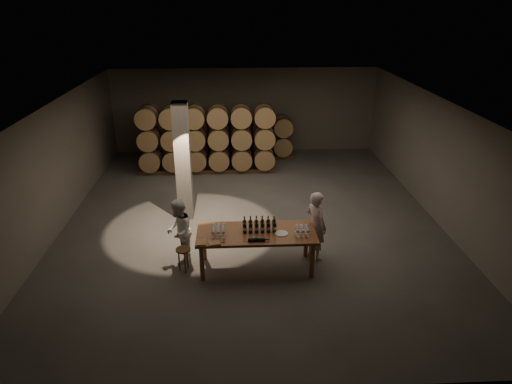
{
  "coord_description": "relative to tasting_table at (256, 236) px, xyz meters",
  "views": [
    {
      "loc": [
        -0.46,
        -11.27,
        5.64
      ],
      "look_at": [
        0.08,
        -0.74,
        1.1
      ],
      "focal_mm": 32.0,
      "sensor_mm": 36.0,
      "label": 1
    }
  ],
  "objects": [
    {
      "name": "glass_cluster_right",
      "position": [
        0.98,
        -0.13,
        0.23
      ],
      "size": [
        0.31,
        0.31,
        0.18
      ],
      "color": "silver",
      "rests_on": "tasting_table"
    },
    {
      "name": "barrel_stack_front",
      "position": [
        -1.35,
        6.3,
        0.4
      ],
      "size": [
        4.7,
        0.95,
        2.31
      ],
      "color": "brown",
      "rests_on": "ground"
    },
    {
      "name": "tasting_table",
      "position": [
        0.0,
        0.0,
        0.0
      ],
      "size": [
        2.6,
        1.1,
        0.9
      ],
      "color": "brown",
      "rests_on": "ground"
    },
    {
      "name": "barrel_stack_back",
      "position": [
        -0.96,
        7.7,
        0.03
      ],
      "size": [
        5.48,
        0.95,
        1.57
      ],
      "color": "brown",
      "rests_on": "ground"
    },
    {
      "name": "stool",
      "position": [
        -1.61,
        -0.02,
        -0.35
      ],
      "size": [
        0.33,
        0.33,
        0.55
      ],
      "rotation": [
        0.0,
        0.0,
        0.32
      ],
      "color": "brown",
      "rests_on": "ground"
    },
    {
      "name": "pen",
      "position": [
        -0.74,
        -0.41,
        0.11
      ],
      "size": [
        0.13,
        0.01,
        0.01
      ],
      "primitive_type": "cylinder",
      "rotation": [
        0.0,
        1.57,
        0.04
      ],
      "color": "black",
      "rests_on": "tasting_table"
    },
    {
      "name": "notebook_near",
      "position": [
        -0.9,
        -0.45,
        0.12
      ],
      "size": [
        0.28,
        0.25,
        0.03
      ],
      "primitive_type": "cube",
      "rotation": [
        0.0,
        0.0,
        0.24
      ],
      "color": "olive",
      "rests_on": "tasting_table"
    },
    {
      "name": "bottle_cluster",
      "position": [
        0.07,
        0.06,
        0.22
      ],
      "size": [
        0.73,
        0.23,
        0.34
      ],
      "color": "black",
      "rests_on": "tasting_table"
    },
    {
      "name": "plate",
      "position": [
        0.54,
        -0.1,
        0.11
      ],
      "size": [
        0.29,
        0.29,
        0.02
      ],
      "primitive_type": "cylinder",
      "color": "silver",
      "rests_on": "tasting_table"
    },
    {
      "name": "room",
      "position": [
        -1.8,
        2.7,
        0.8
      ],
      "size": [
        12.0,
        12.0,
        12.0
      ],
      "color": "#504D4B",
      "rests_on": "ground"
    },
    {
      "name": "lying_bottles",
      "position": [
        -0.01,
        -0.4,
        0.14
      ],
      "size": [
        0.46,
        0.08,
        0.08
      ],
      "color": "black",
      "rests_on": "tasting_table"
    },
    {
      "name": "glass_cluster_left",
      "position": [
        -0.82,
        -0.03,
        0.23
      ],
      "size": [
        0.3,
        0.41,
        0.17
      ],
      "color": "silver",
      "rests_on": "tasting_table"
    },
    {
      "name": "person_man",
      "position": [
        1.38,
        0.38,
        0.03
      ],
      "size": [
        0.65,
        0.72,
        1.66
      ],
      "primitive_type": "imported",
      "rotation": [
        0.0,
        0.0,
        2.11
      ],
      "color": "beige",
      "rests_on": "ground"
    },
    {
      "name": "person_woman",
      "position": [
        -1.73,
        0.4,
        -0.04
      ],
      "size": [
        0.6,
        0.76,
        1.52
      ],
      "primitive_type": "imported",
      "rotation": [
        0.0,
        0.0,
        -1.6
      ],
      "color": "white",
      "rests_on": "ground"
    },
    {
      "name": "notebook_corner",
      "position": [
        -1.18,
        -0.4,
        0.12
      ],
      "size": [
        0.21,
        0.26,
        0.02
      ],
      "primitive_type": "cube",
      "rotation": [
        0.0,
        0.0,
        0.05
      ],
      "color": "olive",
      "rests_on": "tasting_table"
    }
  ]
}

